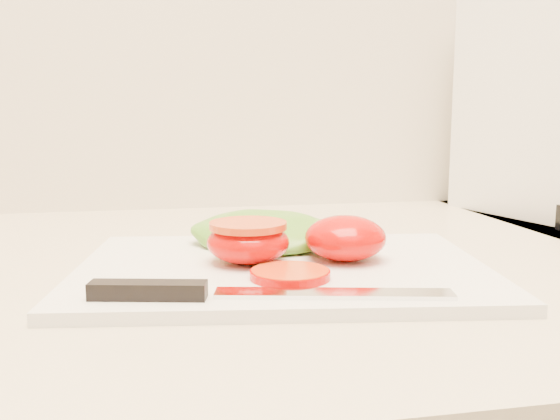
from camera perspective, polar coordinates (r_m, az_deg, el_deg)
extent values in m
cube|color=beige|center=(0.65, 12.88, -4.90)|extent=(3.92, 0.65, 0.03)
cube|color=white|center=(0.54, 0.21, -5.44)|extent=(0.38, 0.30, 0.01)
ellipsoid|color=#D90800|center=(0.55, 5.99, -2.55)|extent=(0.07, 0.07, 0.04)
ellipsoid|color=#D90800|center=(0.54, -2.93, -2.97)|extent=(0.07, 0.07, 0.04)
cylinder|color=red|center=(0.53, -2.94, -1.41)|extent=(0.07, 0.07, 0.01)
cylinder|color=#D1541D|center=(0.49, 0.93, -5.87)|extent=(0.06, 0.06, 0.01)
ellipsoid|color=#609B29|center=(0.60, -1.54, -2.04)|extent=(0.17, 0.15, 0.03)
cube|color=silver|center=(0.45, 4.96, -7.63)|extent=(0.17, 0.06, 0.00)
cube|color=black|center=(0.45, -11.98, -7.19)|extent=(0.08, 0.03, 0.01)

